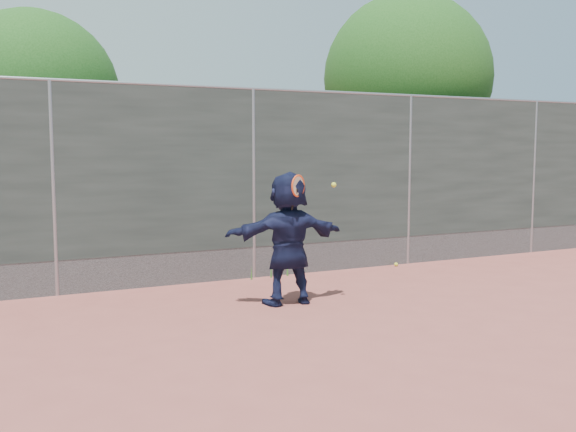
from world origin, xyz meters
name	(u,v)px	position (x,y,z in m)	size (l,w,h in m)	color
ground	(372,333)	(0.00, 0.00, 0.00)	(80.00, 80.00, 0.00)	#9E4C42
player	(288,238)	(-0.25, 1.68, 0.88)	(1.64, 0.52, 1.77)	#131735
ball_ground	(396,264)	(2.65, 3.35, 0.03)	(0.07, 0.07, 0.07)	yellow
fence	(253,179)	(0.00, 3.50, 1.58)	(20.00, 0.06, 3.03)	#38423D
swing_action	(302,187)	(-0.16, 1.48, 1.57)	(0.66, 0.17, 0.51)	#EE4616
tree_right	(413,83)	(4.68, 5.75, 3.49)	(3.78, 3.60, 5.39)	#382314
tree_left	(43,100)	(-2.85, 6.55, 2.94)	(3.15, 3.00, 4.53)	#382314
weed_clump	(274,269)	(0.29, 3.38, 0.13)	(0.68, 0.07, 0.30)	#387226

